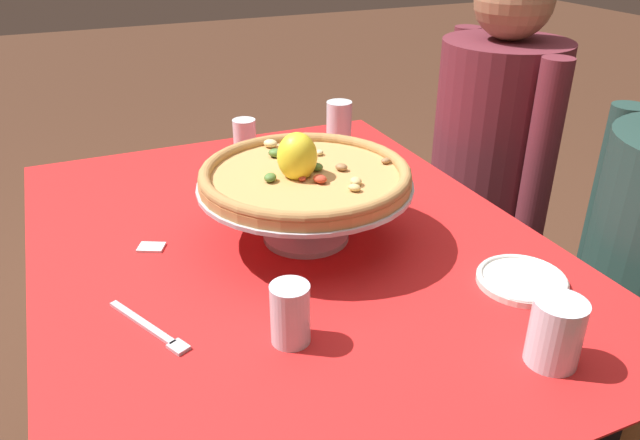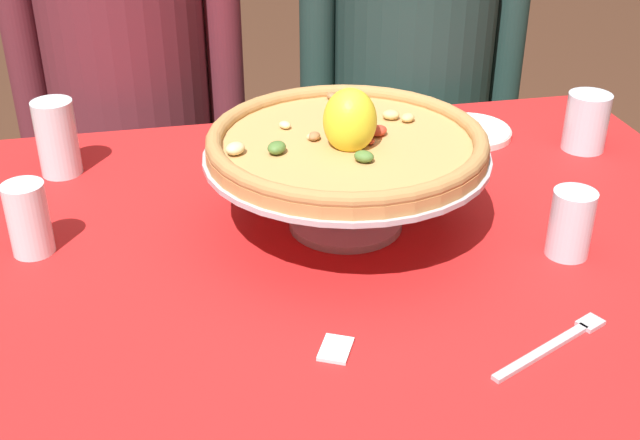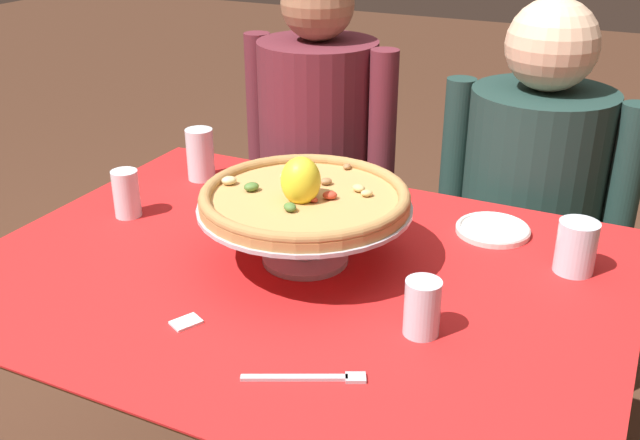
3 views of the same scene
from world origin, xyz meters
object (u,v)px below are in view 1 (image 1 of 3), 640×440
Objects in this scene: water_glass_back_left at (339,127)px; sugar_packet at (151,247)px; pizza at (304,173)px; water_glass_side_left at (245,142)px; pizza_stand at (305,197)px; water_glass_side_right at (290,317)px; water_glass_back_right at (555,336)px; side_plate at (522,279)px; diner_left at (489,183)px; dinner_fork at (152,329)px.

water_glass_back_left is 2.63× the size of sugar_packet.
sugar_packet is at bearing -105.03° from pizza.
water_glass_back_left reaches higher than water_glass_side_left.
pizza_stand is 0.34m from water_glass_side_right.
pizza reaches higher than water_glass_back_right.
side_plate is at bearing 87.81° from water_glass_side_right.
water_glass_side_left is at bearing 177.74° from pizza.
pizza reaches higher than water_glass_back_left.
pizza_stand is at bearing 99.48° from pizza.
diner_left is (-0.82, 0.54, -0.19)m from water_glass_back_right.
sugar_packet is at bearing 170.36° from dinner_fork.
water_glass_side_right is (0.30, -0.15, -0.10)m from pizza.
diner_left reaches higher than sugar_packet.
water_glass_back_right is at bearing 10.26° from water_glass_side_left.
side_plate is at bearing -34.40° from diner_left.
pizza_stand reaches higher than dinner_fork.
pizza is 8.25× the size of sugar_packet.
diner_left is at bearing 79.02° from water_glass_side_left.
diner_left is at bearing 146.82° from water_glass_back_right.
water_glass_back_right is 1.00m from diner_left.
water_glass_side_right is at bearing -26.11° from pizza.
water_glass_side_right is 0.41m from sugar_packet.
pizza_stand is 3.88× the size of water_glass_side_left.
water_glass_side_right reaches higher than side_plate.
sugar_packet is (0.36, -0.58, -0.06)m from water_glass_back_left.
water_glass_side_left is 1.03× the size of water_glass_back_right.
water_glass_side_left is at bearing 177.86° from pizza_stand.
pizza is at bearing 118.58° from dinner_fork.
pizza is 0.41m from dinner_fork.
pizza_stand is 8.47× the size of sugar_packet.
sugar_packet is at bearing -139.78° from water_glass_back_right.
sugar_packet is (0.38, -0.31, -0.04)m from water_glass_side_left.
sugar_packet is (-0.38, -0.15, -0.04)m from water_glass_side_right.
water_glass_back_right is at bearing 59.72° from dinner_fork.
diner_left is (0.11, 0.45, -0.20)m from water_glass_back_left.
pizza_stand reaches higher than sugar_packet.
water_glass_side_right is (0.30, -0.15, -0.05)m from pizza_stand.
pizza_stand is 3.22× the size of water_glass_back_left.
side_plate is 3.21× the size of sugar_packet.
side_plate is (0.31, 0.29, -0.08)m from pizza_stand.
dinner_fork is (-0.11, -0.20, -0.04)m from water_glass_side_right.
water_glass_back_left is at bearing 135.02° from dinner_fork.
water_glass_side_right is at bearing -54.64° from diner_left.
water_glass_side_left is 0.83× the size of water_glass_back_left.
water_glass_back_left is (-0.44, 0.28, -0.03)m from pizza_stand.
pizza reaches higher than dinner_fork.
sugar_packet is (-0.27, 0.05, -0.00)m from dinner_fork.
water_glass_back_left is 0.72× the size of dinner_fork.
pizza reaches higher than side_plate.
water_glass_back_right is 2.11× the size of sugar_packet.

